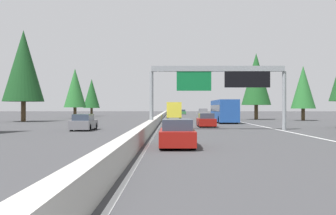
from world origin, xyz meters
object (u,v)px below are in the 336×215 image
at_px(sedan_distant_b, 206,121).
at_px(conifer_right_far, 256,79).
at_px(bus_near_right, 224,110).
at_px(conifer_right_mid, 303,87).
at_px(conifer_left_near, 23,66).
at_px(conifer_left_mid, 75,88).
at_px(minivan_mid_left, 172,111).
at_px(sign_gantry_overhead, 220,79).
at_px(sedan_far_center, 183,112).
at_px(oncoming_near, 84,123).
at_px(box_truck_far_left, 174,110).
at_px(pickup_mid_center, 203,113).
at_px(conifer_left_far, 92,94).
at_px(sedan_near_center, 177,134).

bearing_deg(sedan_distant_b, conifer_right_far, -22.86).
height_order(bus_near_right, conifer_right_mid, conifer_right_mid).
height_order(conifer_left_near, conifer_left_mid, conifer_left_near).
bearing_deg(bus_near_right, minivan_mid_left, 5.74).
bearing_deg(conifer_left_mid, bus_near_right, -128.36).
bearing_deg(conifer_right_far, sign_gantry_overhead, 162.10).
bearing_deg(conifer_left_mid, sedan_far_center, -25.62).
bearing_deg(conifer_right_far, oncoming_near, 144.96).
bearing_deg(box_truck_far_left, bus_near_right, -151.00).
relative_size(sedan_distant_b, oncoming_near, 1.00).
height_order(conifer_right_far, conifer_left_near, conifer_left_near).
relative_size(box_truck_far_left, oncoming_near, 1.93).
height_order(pickup_mid_center, oncoming_near, pickup_mid_center).
height_order(bus_near_right, conifer_left_near, conifer_left_near).
bearing_deg(bus_near_right, sign_gantry_overhead, 171.15).
distance_m(box_truck_far_left, oncoming_near, 32.27).
bearing_deg(conifer_left_far, minivan_mid_left, -33.81).
xyz_separation_m(sedan_near_center, conifer_left_mid, (54.34, 18.72, 5.13)).
xyz_separation_m(sedan_near_center, conifer_left_far, (74.27, 19.58, 4.79)).
distance_m(conifer_left_near, conifer_left_mid, 17.62).
xyz_separation_m(sedan_distant_b, conifer_right_far, (26.20, -11.05, 6.33)).
relative_size(box_truck_far_left, sedan_far_center, 1.93).
distance_m(conifer_right_mid, conifer_left_near, 43.31).
relative_size(bus_near_right, conifer_right_mid, 1.31).
xyz_separation_m(sedan_near_center, conifer_right_mid, (42.14, -20.77, 4.63)).
xyz_separation_m(sign_gantry_overhead, box_truck_far_left, (30.49, 4.02, -3.11)).
relative_size(minivan_mid_left, conifer_left_mid, 0.52).
distance_m(sedan_distant_b, box_truck_far_left, 25.04).
distance_m(sedan_far_center, oncoming_near, 85.88).
bearing_deg(conifer_right_mid, conifer_left_near, 96.52).
bearing_deg(oncoming_near, pickup_mid_center, 164.55).
height_order(sedan_near_center, conifer_left_near, conifer_left_near).
relative_size(pickup_mid_center, oncoming_near, 1.27).
distance_m(minivan_mid_left, box_truck_far_left, 57.24).
bearing_deg(oncoming_near, box_truck_far_left, 164.77).
bearing_deg(oncoming_near, sedan_distant_b, 118.25).
bearing_deg(conifer_left_mid, conifer_right_far, -101.28).
bearing_deg(sedan_distant_b, pickup_mid_center, -4.35).
relative_size(minivan_mid_left, conifer_right_mid, 0.57).
bearing_deg(minivan_mid_left, conifer_right_mid, -161.34).
bearing_deg(sedan_far_center, oncoming_near, 172.23).
distance_m(minivan_mid_left, oncoming_near, 88.74).
height_order(sedan_far_center, conifer_left_near, conifer_left_near).
xyz_separation_m(sign_gantry_overhead, conifer_right_far, (31.88, -10.30, 2.30)).
bearing_deg(sedan_near_center, sedan_far_center, -1.89).
bearing_deg(bus_near_right, sedan_near_center, 168.32).
xyz_separation_m(pickup_mid_center, conifer_right_mid, (-29.31, -13.53, 4.40)).
distance_m(sedan_near_center, conifer_right_mid, 47.21).
relative_size(sedan_distant_b, conifer_right_mid, 0.50).
bearing_deg(sedan_near_center, conifer_left_far, 14.77).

